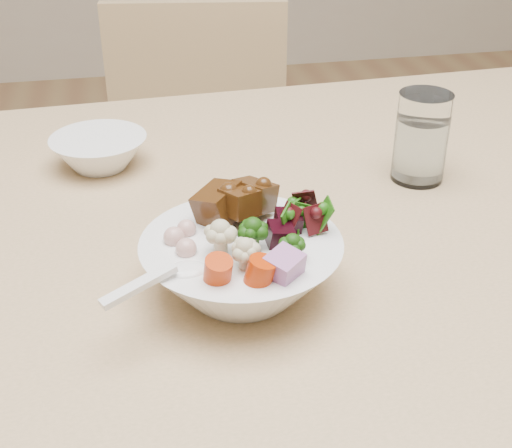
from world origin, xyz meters
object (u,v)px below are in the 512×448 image
water_glass (421,141)px  food_bowl (243,262)px  chair_far (199,186)px  dining_table (442,266)px  side_bowl (99,152)px

water_glass → food_bowl: bearing=-143.2°
food_bowl → chair_far: bearing=86.4°
dining_table → side_bowl: side_bowl is taller
water_glass → side_bowl: 0.42m
food_bowl → side_bowl: food_bowl is taller
food_bowl → side_bowl: 0.35m
food_bowl → dining_table: bearing=22.0°
dining_table → water_glass: water_glass is taller
chair_far → water_glass: bearing=-62.2°
water_glass → dining_table: bearing=-84.7°
food_bowl → water_glass: 0.34m
water_glass → side_bowl: (-0.40, 0.12, -0.03)m
dining_table → chair_far: chair_far is taller
food_bowl → water_glass: water_glass is taller
dining_table → water_glass: size_ratio=14.83×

